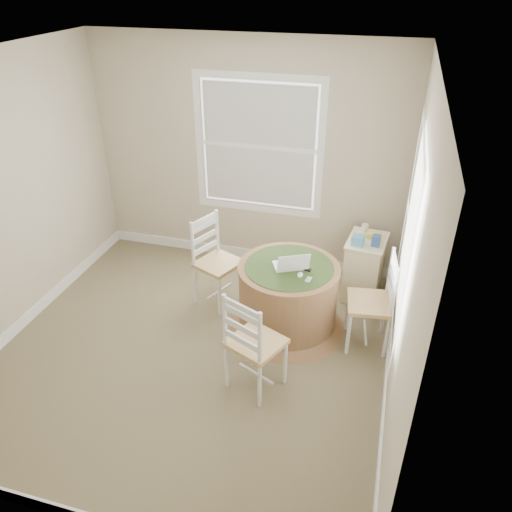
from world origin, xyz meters
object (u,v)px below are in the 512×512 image
(chair_near, at_px, (256,342))
(corner_chest, at_px, (364,268))
(chair_left, at_px, (218,263))
(laptop, at_px, (291,265))
(round_table, at_px, (288,294))
(chair_right, at_px, (369,302))

(chair_near, relative_size, corner_chest, 1.37)
(chair_left, distance_m, chair_near, 1.32)
(laptop, bearing_deg, round_table, -63.25)
(round_table, distance_m, chair_left, 0.84)
(chair_left, distance_m, corner_chest, 1.57)
(chair_near, bearing_deg, chair_left, -32.82)
(laptop, distance_m, corner_chest, 1.08)
(round_table, xyz_separation_m, chair_right, (0.78, -0.05, 0.09))
(chair_left, bearing_deg, chair_right, -76.70)
(laptop, bearing_deg, chair_right, 150.71)
(chair_near, distance_m, corner_chest, 1.80)
(chair_right, bearing_deg, chair_near, -54.14)
(corner_chest, bearing_deg, chair_left, -154.31)
(chair_left, height_order, chair_right, same)
(chair_left, distance_m, laptop, 0.89)
(laptop, xyz_separation_m, corner_chest, (0.65, 0.77, -0.38))
(chair_near, bearing_deg, laptop, -72.60)
(round_table, relative_size, corner_chest, 1.68)
(chair_right, height_order, corner_chest, chair_right)
(laptop, height_order, corner_chest, laptop)
(chair_near, relative_size, chair_right, 1.00)
(chair_near, height_order, chair_right, same)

